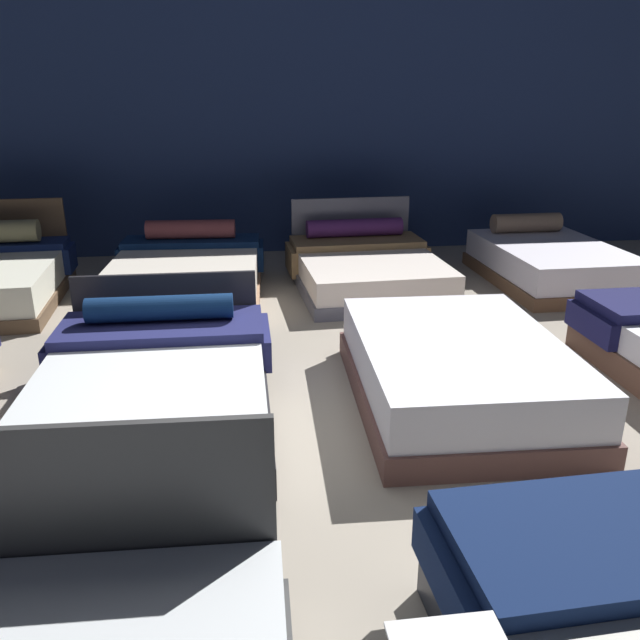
{
  "coord_description": "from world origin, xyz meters",
  "views": [
    {
      "loc": [
        -0.45,
        -4.0,
        2.21
      ],
      "look_at": [
        0.16,
        0.7,
        0.51
      ],
      "focal_mm": 36.03,
      "sensor_mm": 36.0,
      "label": 1
    }
  ],
  "objects_px": {
    "bed_6": "(457,371)",
    "bed_11": "(550,263)",
    "bed_10": "(366,268)",
    "bed_9": "(186,275)",
    "bed_5": "(156,385)"
  },
  "relations": [
    {
      "from": "bed_5",
      "to": "bed_10",
      "type": "relative_size",
      "value": 1.0
    },
    {
      "from": "bed_6",
      "to": "bed_11",
      "type": "bearing_deg",
      "value": 55.63
    },
    {
      "from": "bed_9",
      "to": "bed_10",
      "type": "height_order",
      "value": "bed_10"
    },
    {
      "from": "bed_11",
      "to": "bed_9",
      "type": "bearing_deg",
      "value": 178.91
    },
    {
      "from": "bed_6",
      "to": "bed_11",
      "type": "xyz_separation_m",
      "value": [
        2.17,
        2.95,
        -0.01
      ]
    },
    {
      "from": "bed_5",
      "to": "bed_11",
      "type": "distance_m",
      "value": 5.24
    },
    {
      "from": "bed_6",
      "to": "bed_10",
      "type": "relative_size",
      "value": 1.03
    },
    {
      "from": "bed_6",
      "to": "bed_9",
      "type": "height_order",
      "value": "bed_9"
    },
    {
      "from": "bed_9",
      "to": "bed_11",
      "type": "xyz_separation_m",
      "value": [
        4.34,
        -0.0,
        0.0
      ]
    },
    {
      "from": "bed_5",
      "to": "bed_9",
      "type": "xyz_separation_m",
      "value": [
        0.02,
        2.9,
        -0.01
      ]
    },
    {
      "from": "bed_9",
      "to": "bed_11",
      "type": "bearing_deg",
      "value": 3.04
    },
    {
      "from": "bed_5",
      "to": "bed_6",
      "type": "relative_size",
      "value": 0.97
    },
    {
      "from": "bed_6",
      "to": "bed_11",
      "type": "relative_size",
      "value": 1.01
    },
    {
      "from": "bed_5",
      "to": "bed_10",
      "type": "xyz_separation_m",
      "value": [
        2.11,
        2.95,
        -0.01
      ]
    },
    {
      "from": "bed_5",
      "to": "bed_11",
      "type": "xyz_separation_m",
      "value": [
        4.36,
        2.9,
        -0.0
      ]
    }
  ]
}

